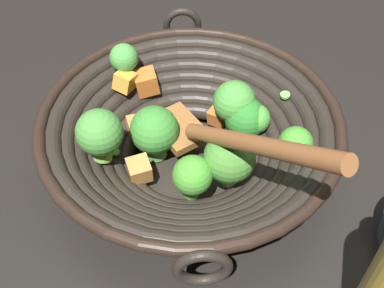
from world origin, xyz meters
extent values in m
plane|color=black|center=(0.00, 0.00, 0.00)|extent=(4.00, 4.00, 0.00)
cylinder|color=black|center=(0.00, 0.00, 0.01)|extent=(0.13, 0.13, 0.01)
torus|color=black|center=(0.00, 0.00, 0.02)|extent=(0.18, 0.18, 0.02)
torus|color=black|center=(0.00, 0.00, 0.03)|extent=(0.21, 0.21, 0.02)
torus|color=black|center=(0.00, 0.00, 0.04)|extent=(0.23, 0.23, 0.02)
torus|color=black|center=(0.00, 0.00, 0.05)|extent=(0.26, 0.26, 0.02)
torus|color=black|center=(0.00, 0.00, 0.06)|extent=(0.28, 0.28, 0.02)
torus|color=black|center=(0.00, 0.00, 0.06)|extent=(0.31, 0.31, 0.02)
torus|color=black|center=(0.00, 0.00, 0.07)|extent=(0.33, 0.33, 0.02)
torus|color=black|center=(0.00, 0.00, 0.08)|extent=(0.35, 0.35, 0.01)
torus|color=black|center=(0.05, 0.18, 0.08)|extent=(0.05, 0.02, 0.05)
torus|color=black|center=(-0.05, -0.18, 0.08)|extent=(0.05, 0.02, 0.05)
cylinder|color=#5B9936|center=(-0.02, -0.07, 0.04)|extent=(0.02, 0.02, 0.02)
sphere|color=#44952E|center=(-0.02, -0.07, 0.06)|extent=(0.04, 0.04, 0.04)
cylinder|color=#6FA251|center=(0.03, -0.06, 0.04)|extent=(0.03, 0.03, 0.02)
sphere|color=#498834|center=(0.03, -0.06, 0.07)|extent=(0.06, 0.06, 0.06)
cylinder|color=#6DB054|center=(-0.04, 0.02, 0.02)|extent=(0.04, 0.04, 0.02)
sphere|color=#388230|center=(-0.04, 0.02, 0.06)|extent=(0.06, 0.06, 0.06)
cylinder|color=#73AE52|center=(0.10, -0.07, 0.06)|extent=(0.02, 0.02, 0.02)
sphere|color=#45982E|center=(0.10, -0.07, 0.08)|extent=(0.04, 0.04, 0.04)
cylinder|color=#63A038|center=(0.07, 0.01, 0.02)|extent=(0.02, 0.02, 0.01)
sphere|color=#297829|center=(0.07, 0.01, 0.05)|extent=(0.05, 0.05, 0.05)
cylinder|color=#60A136|center=(0.08, 0.00, 0.03)|extent=(0.02, 0.02, 0.02)
sphere|color=#489937|center=(0.08, 0.00, 0.06)|extent=(0.04, 0.04, 0.04)
cylinder|color=#558E4D|center=(0.06, 0.02, 0.04)|extent=(0.02, 0.03, 0.03)
sphere|color=#479239|center=(0.06, 0.02, 0.07)|extent=(0.05, 0.05, 0.05)
cylinder|color=#649D36|center=(-0.05, 0.12, 0.07)|extent=(0.02, 0.02, 0.02)
sphere|color=#499941|center=(-0.05, 0.12, 0.09)|extent=(0.04, 0.04, 0.04)
cylinder|color=#69A238|center=(-0.10, 0.00, 0.06)|extent=(0.03, 0.03, 0.02)
sphere|color=#468E39|center=(-0.10, 0.00, 0.09)|extent=(0.05, 0.05, 0.05)
cube|color=#C8662B|center=(0.05, 0.04, 0.03)|extent=(0.03, 0.03, 0.02)
cube|color=gold|center=(-0.05, 0.10, 0.07)|extent=(0.04, 0.03, 0.03)
cube|color=#C5803E|center=(-0.07, -0.02, 0.04)|extent=(0.03, 0.03, 0.03)
cube|color=#D37739|center=(-0.05, 0.05, 0.03)|extent=(0.03, 0.03, 0.03)
cube|color=#C76629|center=(-0.03, 0.10, 0.06)|extent=(0.03, 0.03, 0.03)
cylinder|color=#6BC651|center=(-0.02, 0.05, 0.05)|extent=(0.01, 0.01, 0.01)
cylinder|color=#99D166|center=(-0.03, 0.05, 0.03)|extent=(0.01, 0.01, 0.01)
cylinder|color=#56B247|center=(0.09, -0.08, 0.07)|extent=(0.02, 0.02, 0.01)
cylinder|color=#99D166|center=(0.09, 0.04, 0.06)|extent=(0.02, 0.02, 0.01)
cylinder|color=#56B247|center=(-0.09, 0.01, 0.04)|extent=(0.01, 0.01, 0.01)
cylinder|color=#99D166|center=(0.01, 0.05, 0.04)|extent=(0.01, 0.01, 0.01)
cylinder|color=#6BC651|center=(0.13, 0.01, 0.07)|extent=(0.02, 0.02, 0.00)
cube|color=brown|center=(-0.01, 0.02, 0.05)|extent=(0.07, 0.08, 0.01)
cylinder|color=brown|center=(0.03, -0.10, 0.13)|extent=(0.07, 0.21, 0.15)
camera|label=1|loc=(-0.12, -0.37, 0.46)|focal=44.95mm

